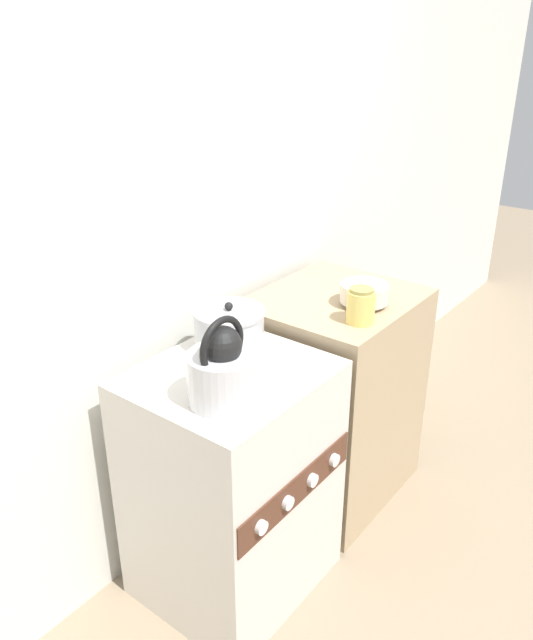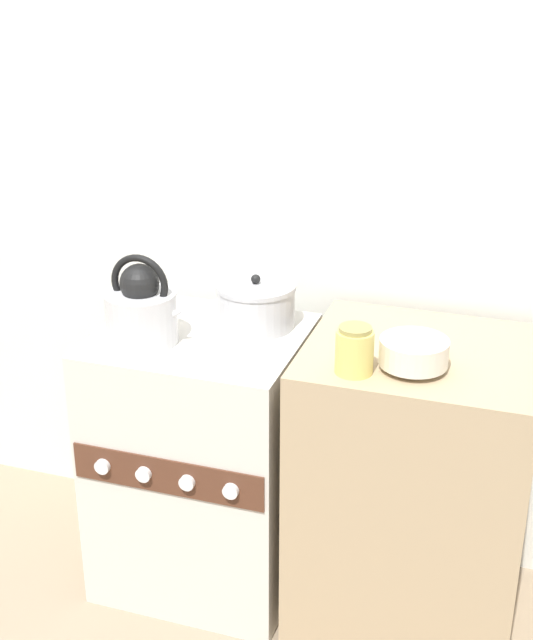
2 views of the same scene
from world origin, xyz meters
name	(u,v)px [view 1 (image 1 of 2)]	position (x,y,z in m)	size (l,w,h in m)	color
ground_plane	(294,611)	(0.00, 0.00, 0.00)	(12.00, 12.00, 0.00)	gray
wall_back	(139,224)	(0.00, 0.62, 1.25)	(7.00, 0.06, 2.50)	silver
stove	(233,482)	(0.00, 0.26, 0.42)	(0.60, 0.55, 0.84)	beige
counter	(332,396)	(0.64, 0.28, 0.44)	(0.63, 0.55, 0.88)	tan
kettle	(223,370)	(-0.13, 0.17, 0.94)	(0.25, 0.20, 0.26)	silver
cooking_pot	(229,328)	(0.13, 0.38, 0.91)	(0.24, 0.24, 0.16)	#B2B2B7
enamel_bowl	(364,293)	(0.64, 0.16, 0.93)	(0.18, 0.18, 0.08)	beige
storage_jar	(361,306)	(0.50, 0.09, 0.94)	(0.10, 0.10, 0.13)	#E0CC66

